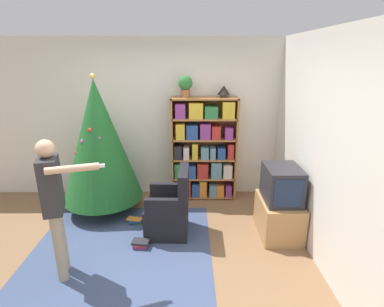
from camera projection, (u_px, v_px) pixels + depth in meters
name	position (u px, v px, depth m)	size (l,w,h in m)	color
ground_plane	(152.00, 259.00, 3.57)	(14.00, 14.00, 0.00)	#846042
wall_back	(163.00, 119.00, 4.99)	(8.00, 0.10, 2.60)	silver
wall_right	(332.00, 155.00, 3.18)	(0.10, 8.00, 2.60)	silver
area_rug	(122.00, 250.00, 3.72)	(2.22, 2.19, 0.01)	#3D4C70
bookshelf	(203.00, 151.00, 4.91)	(1.06, 0.32, 1.70)	#A8703D
tv_stand	(279.00, 217.00, 4.01)	(0.51, 0.72, 0.50)	tan
television	(282.00, 184.00, 3.86)	(0.44, 0.56, 0.46)	#28282D
game_remote	(273.00, 207.00, 3.73)	(0.04, 0.12, 0.02)	white
christmas_tree	(99.00, 141.00, 4.39)	(1.19, 1.19, 2.08)	#4C3323
armchair	(170.00, 211.00, 4.02)	(0.58, 0.58, 0.92)	black
standing_person	(54.00, 200.00, 3.05)	(0.71, 0.45, 1.54)	#9E937F
potted_plant	(185.00, 85.00, 4.59)	(0.22, 0.22, 0.33)	#935B38
table_lamp	(224.00, 91.00, 4.62)	(0.20, 0.20, 0.18)	#473828
book_pile_near_tree	(136.00, 221.00, 4.32)	(0.25, 0.15, 0.08)	#2D7A42
book_pile_by_chair	(141.00, 244.00, 3.78)	(0.22, 0.17, 0.09)	#843889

